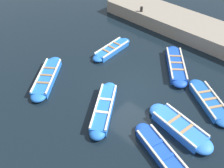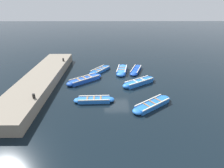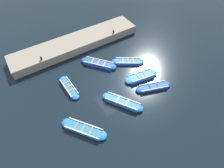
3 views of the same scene
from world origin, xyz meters
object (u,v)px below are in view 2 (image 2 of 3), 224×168
Objects in this scene: boat_end_of_row at (94,100)px; boat_drifting at (139,82)px; boat_near_quay at (100,70)px; boat_outer_right at (85,80)px; bollard_north at (63,60)px; bollard_mid_north at (34,96)px; boat_centre at (122,70)px; boat_mid_row at (152,104)px; boat_far_corner at (136,70)px.

boat_drifting reaches higher than boat_end_of_row.
boat_near_quay is 0.94× the size of boat_outer_right.
boat_end_of_row is 9.33× the size of bollard_north.
bollard_north reaches higher than boat_drifting.
bollard_north is 1.00× the size of bollard_mid_north.
boat_centre is at bearing -65.93° from boat_drifting.
boat_end_of_row is at bearing -166.68° from bollard_mid_north.
bollard_mid_north reaches higher than boat_mid_row.
boat_end_of_row is 7.04m from boat_centre.
bollard_north is at bearing -51.99° from boat_outer_right.
boat_far_corner is at bearing -153.34° from boat_outer_right.
boat_drifting and boat_centre have the same top height.
bollard_north reaches higher than boat_near_quay.
boat_outer_right is at bearing 26.66° from boat_far_corner.
boat_centre is (1.62, 0.14, 0.04)m from boat_far_corner.
boat_far_corner is (-4.23, -6.68, 0.00)m from boat_end_of_row.
boat_drifting is at bearing 138.64° from boat_near_quay.
boat_mid_row is 1.02× the size of boat_far_corner.
boat_drifting reaches higher than boat_far_corner.
boat_centre is at bearing 170.39° from bollard_north.
bollard_north is (6.84, -1.16, 0.89)m from boat_centre.
boat_near_quay is 9.48× the size of bollard_mid_north.
boat_far_corner reaches higher than boat_near_quay.
boat_outer_right is 4.88m from bollard_north.
bollard_north is (8.32, -4.46, 0.89)m from boat_drifting.
boat_near_quay is 9.48× the size of bollard_north.
bollard_mid_north reaches higher than boat_near_quay.
boat_drifting is (0.42, -3.97, 0.03)m from boat_mid_row.
boat_end_of_row is 0.92× the size of boat_outer_right.
boat_mid_row reaches higher than boat_far_corner.
boat_drifting is at bearing 114.07° from boat_centre.
boat_far_corner is at bearing -175.04° from boat_centre.
bollard_mid_north is (2.96, 4.92, 0.90)m from boat_outer_right.
boat_drifting is 3.62m from boat_centre.
bollard_mid_north is (6.84, 7.54, 0.89)m from boat_centre.
boat_far_corner is 11.47m from bollard_mid_north.
boat_near_quay is at bearing -119.35° from bollard_mid_north.
bollard_mid_north reaches higher than boat_far_corner.
bollard_north reaches higher than boat_centre.
boat_near_quay is 4.56m from bollard_north.
boat_far_corner is at bearing 179.35° from boat_near_quay.
boat_far_corner is 6.16m from boat_outer_right.
bollard_north reaches higher than boat_outer_right.
boat_near_quay is (3.97, -3.49, -0.05)m from boat_drifting.
bollard_north is (2.96, -3.78, 0.90)m from boat_outer_right.
boat_centre is at bearing -132.19° from bollard_mid_north.
boat_mid_row is 7.42m from boat_far_corner.
boat_centre is at bearing -75.37° from boat_mid_row.
bollard_mid_north is at bearing 13.32° from boat_end_of_row.
boat_outer_right reaches higher than boat_far_corner.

